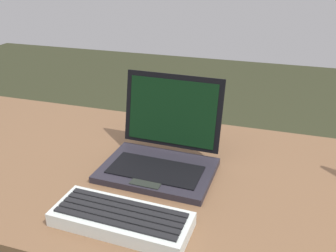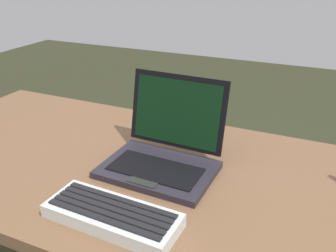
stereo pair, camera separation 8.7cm
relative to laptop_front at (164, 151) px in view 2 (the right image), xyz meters
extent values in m
cube|color=brown|center=(0.04, -0.03, -0.06)|extent=(1.72, 0.69, 0.03)
cylinder|color=black|center=(-0.76, 0.26, -0.42)|extent=(0.05, 0.05, 0.69)
cube|color=#27242E|center=(0.00, -0.04, -0.04)|extent=(0.29, 0.21, 0.02)
cube|color=black|center=(0.00, -0.05, -0.03)|extent=(0.24, 0.12, 0.00)
cube|color=#232823|center=(0.00, -0.11, -0.03)|extent=(0.08, 0.03, 0.00)
cube|color=black|center=(0.00, 0.08, 0.08)|extent=(0.27, 0.06, 0.20)
cube|color=black|center=(0.00, 0.08, 0.08)|extent=(0.25, 0.05, 0.17)
cube|color=silver|center=(0.00, 0.08, 0.06)|extent=(0.23, 0.01, 0.01)
cube|color=silver|center=(-0.01, -0.25, -0.03)|extent=(0.29, 0.12, 0.03)
cube|color=black|center=(-0.01, -0.28, -0.01)|extent=(0.27, 0.02, 0.00)
cube|color=black|center=(-0.01, -0.27, -0.01)|extent=(0.27, 0.02, 0.00)
cube|color=black|center=(-0.01, -0.25, -0.01)|extent=(0.27, 0.02, 0.00)
cube|color=black|center=(-0.01, -0.23, -0.01)|extent=(0.27, 0.02, 0.00)
cube|color=black|center=(0.00, -0.21, -0.01)|extent=(0.27, 0.02, 0.00)
camera|label=1|loc=(0.27, -0.79, 0.46)|focal=38.67mm
camera|label=2|loc=(0.35, -0.76, 0.46)|focal=38.67mm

